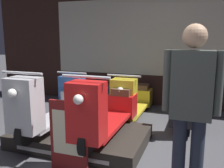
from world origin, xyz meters
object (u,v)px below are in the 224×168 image
scooter_backrow_1 (133,100)px  scooter_backrow_2 (185,105)px  scooter_display_left (52,105)px  person_right_browsing (191,101)px  price_sign_board (69,138)px  scooter_display_right (106,111)px  scooter_backrow_0 (87,96)px

scooter_backrow_1 → scooter_backrow_2: same height
scooter_backrow_1 → scooter_display_left: bearing=-120.3°
person_right_browsing → price_sign_board: 1.41m
scooter_display_left → scooter_backrow_1: 1.70m
scooter_display_left → scooter_display_right: same height
scooter_backrow_1 → price_sign_board: size_ratio=2.08×
person_right_browsing → price_sign_board: person_right_browsing is taller
scooter_display_right → scooter_backrow_1: size_ratio=1.00×
scooter_display_right → price_sign_board: bearing=-104.1°
scooter_backrow_1 → price_sign_board: 2.19m
scooter_backrow_1 → person_right_browsing: size_ratio=1.07×
scooter_display_right → scooter_backrow_2: size_ratio=1.00×
scooter_display_right → person_right_browsing: size_ratio=1.07×
scooter_backrow_2 → price_sign_board: bearing=-117.9°
scooter_backrow_0 → scooter_backrow_1: size_ratio=1.00×
scooter_display_left → scooter_backrow_0: scooter_display_left is taller
scooter_backrow_0 → price_sign_board: scooter_backrow_0 is taller
scooter_display_left → scooter_display_right: bearing=0.0°
scooter_display_left → scooter_backrow_2: (1.83, 1.46, -0.21)m
scooter_display_right → scooter_backrow_1: 1.47m
scooter_backrow_0 → scooter_display_right: bearing=-56.0°
person_right_browsing → scooter_backrow_0: bearing=134.4°
scooter_backrow_1 → scooter_backrow_2: 0.98m
scooter_backrow_1 → scooter_backrow_2: size_ratio=1.00×
scooter_display_left → scooter_display_right: 0.86m
scooter_display_right → person_right_browsing: (1.12, -0.69, 0.41)m
person_right_browsing → scooter_backrow_2: bearing=93.9°
scooter_backrow_2 → scooter_backrow_0: bearing=180.0°
scooter_display_right → price_sign_board: scooter_display_right is taller
scooter_backrow_1 → scooter_backrow_2: bearing=0.0°
scooter_display_right → scooter_backrow_2: 1.77m
scooter_backrow_1 → price_sign_board: scooter_backrow_1 is taller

